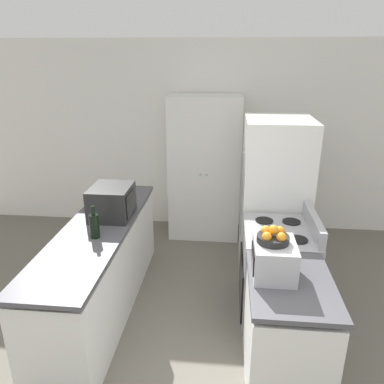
{
  "coord_description": "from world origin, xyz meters",
  "views": [
    {
      "loc": [
        0.36,
        -1.79,
        2.39
      ],
      "look_at": [
        0.0,
        1.84,
        1.05
      ],
      "focal_mm": 35.0,
      "sensor_mm": 36.0,
      "label": 1
    }
  ],
  "objects_px": {
    "microwave": "(112,202)",
    "fruit_bowl": "(273,237)",
    "stove": "(276,271)",
    "toaster_oven": "(274,259)",
    "wine_bottle": "(94,225)",
    "refrigerator": "(274,198)",
    "pantry_cabinet": "(205,168)"
  },
  "relations": [
    {
      "from": "microwave",
      "to": "toaster_oven",
      "type": "distance_m",
      "value": 1.72
    },
    {
      "from": "refrigerator",
      "to": "wine_bottle",
      "type": "relative_size",
      "value": 6.01
    },
    {
      "from": "refrigerator",
      "to": "toaster_oven",
      "type": "height_order",
      "value": "refrigerator"
    },
    {
      "from": "pantry_cabinet",
      "to": "stove",
      "type": "distance_m",
      "value": 1.94
    },
    {
      "from": "refrigerator",
      "to": "fruit_bowl",
      "type": "distance_m",
      "value": 1.59
    },
    {
      "from": "refrigerator",
      "to": "toaster_oven",
      "type": "xyz_separation_m",
      "value": [
        -0.18,
        -1.57,
        0.13
      ]
    },
    {
      "from": "microwave",
      "to": "toaster_oven",
      "type": "height_order",
      "value": "microwave"
    },
    {
      "from": "stove",
      "to": "refrigerator",
      "type": "distance_m",
      "value": 0.93
    },
    {
      "from": "stove",
      "to": "microwave",
      "type": "bearing_deg",
      "value": 174.48
    },
    {
      "from": "stove",
      "to": "microwave",
      "type": "distance_m",
      "value": 1.72
    },
    {
      "from": "fruit_bowl",
      "to": "toaster_oven",
      "type": "bearing_deg",
      "value": -49.55
    },
    {
      "from": "microwave",
      "to": "fruit_bowl",
      "type": "xyz_separation_m",
      "value": [
        1.45,
        -0.88,
        0.14
      ]
    },
    {
      "from": "wine_bottle",
      "to": "toaster_oven",
      "type": "distance_m",
      "value": 1.55
    },
    {
      "from": "fruit_bowl",
      "to": "refrigerator",
      "type": "bearing_deg",
      "value": 82.94
    },
    {
      "from": "microwave",
      "to": "fruit_bowl",
      "type": "relative_size",
      "value": 1.92
    },
    {
      "from": "pantry_cabinet",
      "to": "refrigerator",
      "type": "xyz_separation_m",
      "value": [
        0.83,
        -0.87,
        -0.07
      ]
    },
    {
      "from": "pantry_cabinet",
      "to": "wine_bottle",
      "type": "height_order",
      "value": "pantry_cabinet"
    },
    {
      "from": "wine_bottle",
      "to": "toaster_oven",
      "type": "relative_size",
      "value": 0.8
    },
    {
      "from": "pantry_cabinet",
      "to": "refrigerator",
      "type": "bearing_deg",
      "value": -46.22
    },
    {
      "from": "microwave",
      "to": "wine_bottle",
      "type": "bearing_deg",
      "value": -92.14
    },
    {
      "from": "pantry_cabinet",
      "to": "fruit_bowl",
      "type": "xyz_separation_m",
      "value": [
        0.64,
        -2.42,
        0.23
      ]
    },
    {
      "from": "stove",
      "to": "refrigerator",
      "type": "bearing_deg",
      "value": 87.81
    },
    {
      "from": "fruit_bowl",
      "to": "stove",
      "type": "bearing_deg",
      "value": 77.55
    },
    {
      "from": "microwave",
      "to": "toaster_oven",
      "type": "xyz_separation_m",
      "value": [
        1.47,
        -0.9,
        -0.03
      ]
    },
    {
      "from": "stove",
      "to": "wine_bottle",
      "type": "bearing_deg",
      "value": -169.46
    },
    {
      "from": "refrigerator",
      "to": "fruit_bowl",
      "type": "relative_size",
      "value": 7.72
    },
    {
      "from": "pantry_cabinet",
      "to": "microwave",
      "type": "distance_m",
      "value": 1.74
    },
    {
      "from": "microwave",
      "to": "toaster_oven",
      "type": "bearing_deg",
      "value": -31.6
    },
    {
      "from": "refrigerator",
      "to": "fruit_bowl",
      "type": "height_order",
      "value": "refrigerator"
    },
    {
      "from": "refrigerator",
      "to": "wine_bottle",
      "type": "distance_m",
      "value": 2.01
    },
    {
      "from": "stove",
      "to": "microwave",
      "type": "xyz_separation_m",
      "value": [
        -1.61,
        0.16,
        0.59
      ]
    },
    {
      "from": "refrigerator",
      "to": "fruit_bowl",
      "type": "xyz_separation_m",
      "value": [
        -0.19,
        -1.55,
        0.3
      ]
    }
  ]
}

